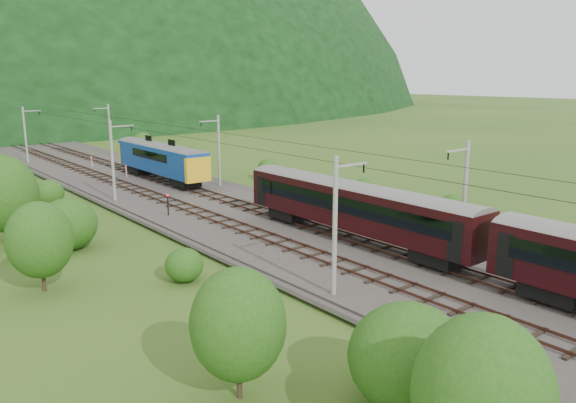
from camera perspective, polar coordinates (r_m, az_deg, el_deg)
ground at (r=37.19m, az=11.66°, el=-7.37°), size 600.00×600.00×0.00m
railbed at (r=43.80m, az=1.54°, el=-3.83°), size 14.00×220.00×0.30m
track_left at (r=42.28m, az=-0.94°, el=-4.12°), size 2.40×220.00×0.27m
track_right at (r=45.27m, az=3.86°, el=-3.01°), size 2.40×220.00×0.27m
catenary_left at (r=58.51m, az=-17.34°, el=4.14°), size 2.54×192.28×8.00m
catenary_right at (r=63.96m, az=-7.09°, el=5.30°), size 2.54×192.28×8.00m
overhead_wires at (r=42.36m, az=1.60°, el=5.23°), size 4.83×198.00×0.03m
hazard_post_near at (r=81.75m, az=-19.32°, el=3.85°), size 0.17×0.17×1.56m
hazard_post_far at (r=72.45m, az=-16.12°, el=3.00°), size 0.16×0.16×1.52m
signal at (r=51.39m, az=-12.11°, el=-0.14°), size 0.22×0.22×1.95m
vegetation_left at (r=40.84m, az=-20.77°, el=-2.20°), size 12.14×146.24×6.93m
vegetation_right at (r=61.45m, az=1.73°, el=2.05°), size 6.74×105.19×3.13m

